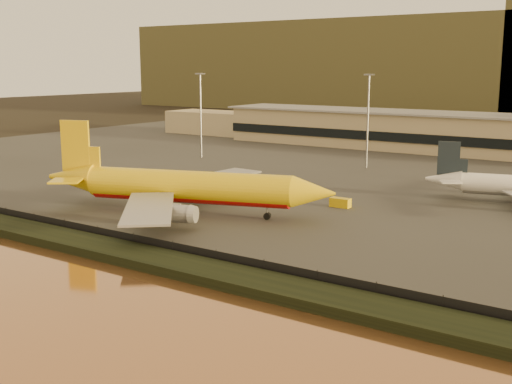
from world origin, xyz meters
TOP-DOWN VIEW (x-y plane):
  - ground at (0.00, 0.00)m, footprint 900.00×900.00m
  - embankment at (0.00, -17.00)m, footprint 320.00×7.00m
  - tarmac at (0.00, 95.00)m, footprint 320.00×220.00m
  - perimeter_fence at (0.00, -13.00)m, footprint 300.00×0.05m
  - terminal_building at (-14.52, 125.55)m, footprint 202.00×25.00m
  - apron_light_masts at (15.00, 75.00)m, footprint 152.20×12.20m
  - dhl_cargo_jet at (-14.70, 9.12)m, footprint 56.08×53.42m
  - gse_vehicle_yellow at (6.91, 31.05)m, footprint 4.07×1.87m
  - gse_vehicle_white at (-17.56, 33.03)m, footprint 3.99×1.92m

SIDE VIEW (x-z plane):
  - ground at x=0.00m, z-range 0.00..0.00m
  - tarmac at x=0.00m, z-range 0.00..0.20m
  - embankment at x=0.00m, z-range 0.00..1.40m
  - gse_vehicle_white at x=-17.56m, z-range 0.20..1.96m
  - gse_vehicle_yellow at x=6.91m, z-range 0.20..2.02m
  - perimeter_fence at x=0.00m, z-range 0.20..2.40m
  - dhl_cargo_jet at x=-14.70m, z-range -3.26..13.90m
  - terminal_building at x=-14.52m, z-range -0.05..12.55m
  - apron_light_masts at x=15.00m, z-range 3.00..28.40m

